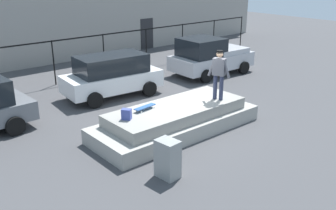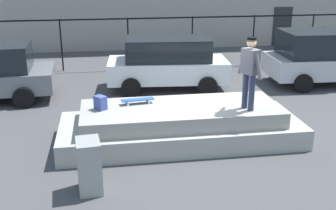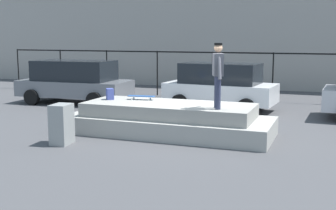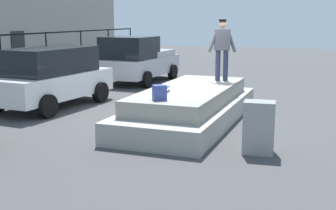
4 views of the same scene
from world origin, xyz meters
name	(u,v)px [view 1 (image 1 of 4)]	position (x,y,z in m)	size (l,w,h in m)	color
ground_plane	(179,122)	(0.00, 0.00, 0.00)	(60.00, 60.00, 0.00)	#424244
concrete_ledge	(176,119)	(-0.57, -0.48, 0.40)	(5.86, 2.25, 0.89)	#9E9B93
skateboarder	(219,72)	(0.95, -0.91, 1.87)	(0.39, 0.78, 1.71)	#2D334C
skateboard	(145,107)	(-1.59, -0.11, 0.99)	(0.83, 0.30, 0.12)	#264C8C
backpack	(126,114)	(-2.49, -0.38, 1.05)	(0.28, 0.20, 0.33)	#3F4C99
car_white_hatchback_mid	(112,75)	(-0.19, 4.02, 0.93)	(4.21, 2.30, 1.77)	white
car_silver_pickup_far	(210,56)	(5.47, 3.79, 0.94)	(4.35, 2.40, 1.91)	#B7B7BC
utility_box	(168,159)	(-2.74, -2.58, 0.52)	(0.44, 0.60, 1.04)	gray
fence_row	(79,50)	(0.00, 7.14, 1.48)	(24.06, 0.06, 2.08)	black
warehouse_building	(16,6)	(0.00, 14.84, 2.95)	(35.53, 8.13, 5.89)	gray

